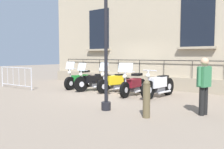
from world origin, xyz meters
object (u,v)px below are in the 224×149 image
(motorcycle_black, at_px, (95,81))
(motorcycle_white, at_px, (158,86))
(motorcycle_maroon, at_px, (133,85))
(motorcycle_yellow, at_px, (115,82))
(lamppost, at_px, (106,38))
(pedestrian_standing, at_px, (204,83))
(bollard, at_px, (147,99))
(crowd_barrier, at_px, (16,77))
(motorcycle_green, at_px, (80,80))

(motorcycle_black, xyz_separation_m, motorcycle_white, (-0.16, 3.13, -0.01))
(motorcycle_white, bearing_deg, motorcycle_maroon, -78.13)
(motorcycle_yellow, relative_size, motorcycle_maroon, 0.95)
(lamppost, xyz_separation_m, pedestrian_standing, (-1.15, 2.45, -1.24))
(bollard, bearing_deg, motorcycle_black, -123.00)
(crowd_barrier, height_order, pedestrian_standing, pedestrian_standing)
(motorcycle_yellow, bearing_deg, motorcycle_maroon, 77.42)
(crowd_barrier, height_order, bollard, crowd_barrier)
(lamppost, bearing_deg, motorcycle_black, -133.51)
(motorcycle_white, relative_size, crowd_barrier, 0.85)
(motorcycle_black, xyz_separation_m, lamppost, (2.72, 2.87, 1.65))
(motorcycle_maroon, xyz_separation_m, bollard, (2.70, 2.11, 0.05))
(motorcycle_black, relative_size, crowd_barrier, 0.85)
(motorcycle_green, relative_size, motorcycle_yellow, 1.07)
(motorcycle_white, relative_size, bollard, 2.18)
(motorcycle_maroon, bearing_deg, lamppost, 15.48)
(motorcycle_green, bearing_deg, bollard, 61.71)
(motorcycle_green, bearing_deg, motorcycle_white, 90.57)
(motorcycle_yellow, distance_m, bollard, 4.37)
(motorcycle_green, relative_size, motorcycle_white, 0.98)
(motorcycle_white, bearing_deg, lamppost, -5.29)
(motorcycle_black, xyz_separation_m, pedestrian_standing, (1.57, 5.32, 0.41))
(motorcycle_green, xyz_separation_m, motorcycle_maroon, (0.17, 3.23, 0.02))
(lamppost, relative_size, pedestrian_standing, 2.43)
(motorcycle_black, bearing_deg, motorcycle_green, -96.34)
(motorcycle_maroon, height_order, bollard, motorcycle_maroon)
(motorcycle_green, bearing_deg, lamppost, 54.36)
(motorcycle_maroon, height_order, lamppost, lamppost)
(motorcycle_black, distance_m, bollard, 5.05)
(motorcycle_black, distance_m, lamppost, 4.28)
(motorcycle_green, distance_m, lamppost, 5.16)
(motorcycle_yellow, bearing_deg, motorcycle_black, -78.61)
(motorcycle_green, height_order, crowd_barrier, motorcycle_green)
(motorcycle_yellow, bearing_deg, pedestrian_standing, 67.67)
(motorcycle_green, xyz_separation_m, lamppost, (2.84, 3.97, 1.69))
(motorcycle_yellow, distance_m, motorcycle_maroon, 1.15)
(lamppost, bearing_deg, motorcycle_green, -125.64)
(crowd_barrier, bearing_deg, motorcycle_green, 127.77)
(crowd_barrier, bearing_deg, pedestrian_standing, 91.59)
(motorcycle_black, height_order, crowd_barrier, motorcycle_black)
(motorcycle_maroon, relative_size, bollard, 2.12)
(motorcycle_black, distance_m, pedestrian_standing, 5.56)
(motorcycle_maroon, distance_m, lamppost, 3.24)
(motorcycle_green, height_order, pedestrian_standing, pedestrian_standing)
(lamppost, bearing_deg, bollard, 88.88)
(bollard, distance_m, pedestrian_standing, 1.65)
(motorcycle_maroon, bearing_deg, motorcycle_black, -91.28)
(pedestrian_standing, bearing_deg, motorcycle_green, -104.76)
(pedestrian_standing, bearing_deg, lamppost, -64.78)
(motorcycle_green, bearing_deg, motorcycle_black, 83.66)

